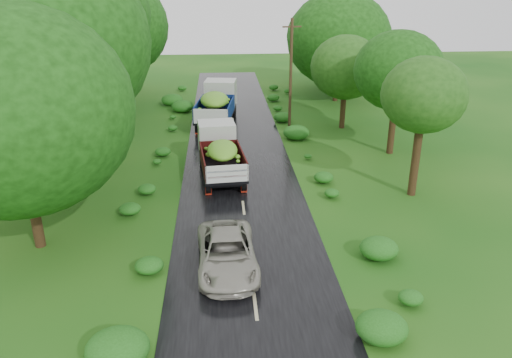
{
  "coord_description": "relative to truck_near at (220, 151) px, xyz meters",
  "views": [
    {
      "loc": [
        -1.07,
        -14.43,
        10.8
      ],
      "look_at": [
        0.6,
        7.62,
        1.7
      ],
      "focal_mm": 35.0,
      "sensor_mm": 36.0,
      "label": 1
    }
  ],
  "objects": [
    {
      "name": "trees_right",
      "position": [
        10.42,
        13.1,
        3.71
      ],
      "size": [
        5.17,
        30.03,
        7.43
      ],
      "color": "black",
      "rests_on": "ground"
    },
    {
      "name": "trees_left",
      "position": [
        -8.68,
        7.13,
        5.48
      ],
      "size": [
        6.22,
        35.28,
        10.41
      ],
      "color": "black",
      "rests_on": "ground"
    },
    {
      "name": "truck_near",
      "position": [
        0.0,
        0.0,
        0.0
      ],
      "size": [
        2.78,
        6.41,
        2.62
      ],
      "rotation": [
        0.0,
        0.0,
        0.1
      ],
      "color": "black",
      "rests_on": "ground"
    },
    {
      "name": "road",
      "position": [
        1.09,
        -7.56,
        -1.47
      ],
      "size": [
        6.5,
        80.0,
        0.02
      ],
      "primitive_type": "cube",
      "color": "black",
      "rests_on": "ground"
    },
    {
      "name": "truck_far",
      "position": [
        -0.11,
        10.94,
        0.18
      ],
      "size": [
        3.4,
        7.27,
        2.94
      ],
      "rotation": [
        0.0,
        0.0,
        -0.14
      ],
      "color": "black",
      "rests_on": "ground"
    },
    {
      "name": "road_lines",
      "position": [
        1.09,
        -6.56,
        -1.46
      ],
      "size": [
        0.12,
        69.6,
        0.0
      ],
      "color": "#BFB78C",
      "rests_on": "road"
    },
    {
      "name": "car",
      "position": [
        0.17,
        -10.03,
        -0.78
      ],
      "size": [
        2.45,
        4.99,
        1.37
      ],
      "primitive_type": "imported",
      "rotation": [
        0.0,
        0.0,
        0.04
      ],
      "color": "#A39F91",
      "rests_on": "road"
    },
    {
      "name": "shrubs",
      "position": [
        1.09,
        1.44,
        -1.13
      ],
      "size": [
        11.9,
        44.0,
        0.7
      ],
      "color": "#1D5614",
      "rests_on": "ground"
    },
    {
      "name": "utility_pole",
      "position": [
        5.34,
        9.53,
        2.61
      ],
      "size": [
        1.39,
        0.3,
        7.95
      ],
      "rotation": [
        0.0,
        0.0,
        0.14
      ],
      "color": "#382616",
      "rests_on": "ground"
    },
    {
      "name": "ground",
      "position": [
        1.09,
        -12.56,
        -1.48
      ],
      "size": [
        120.0,
        120.0,
        0.0
      ],
      "primitive_type": "plane",
      "color": "#10480F",
      "rests_on": "ground"
    }
  ]
}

